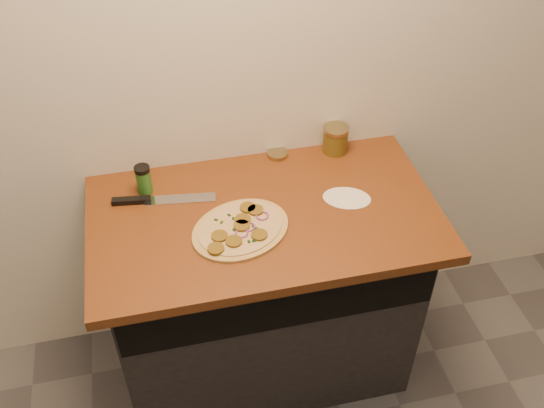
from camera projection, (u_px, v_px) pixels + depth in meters
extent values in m
cube|color=beige|center=(242.00, 47.00, 2.02)|extent=(4.00, 0.02, 2.70)
cube|color=black|center=(264.00, 294.00, 2.41)|extent=(1.10, 0.60, 0.86)
cube|color=brown|center=(264.00, 216.00, 2.09)|extent=(1.20, 0.70, 0.04)
cylinder|color=tan|center=(241.00, 229.00, 2.00)|extent=(0.44, 0.44, 0.01)
cylinder|color=beige|center=(240.00, 228.00, 2.00)|extent=(0.38, 0.38, 0.00)
cylinder|color=brown|center=(219.00, 236.00, 1.96)|extent=(0.05, 0.05, 0.01)
cylinder|color=brown|center=(259.00, 235.00, 1.97)|extent=(0.05, 0.05, 0.01)
cylinder|color=brown|center=(256.00, 210.00, 2.05)|extent=(0.05, 0.05, 0.01)
cylinder|color=brown|center=(248.00, 208.00, 2.06)|extent=(0.05, 0.05, 0.01)
cylinder|color=brown|center=(234.00, 241.00, 1.94)|extent=(0.05, 0.05, 0.01)
cylinder|color=brown|center=(243.00, 219.00, 2.02)|extent=(0.05, 0.05, 0.01)
cylinder|color=brown|center=(242.00, 226.00, 2.00)|extent=(0.05, 0.05, 0.01)
cylinder|color=brown|center=(216.00, 249.00, 1.92)|extent=(0.05, 0.05, 0.01)
torus|color=#80307C|center=(249.00, 227.00, 2.00)|extent=(0.04, 0.04, 0.01)
torus|color=#80307C|center=(262.00, 216.00, 2.04)|extent=(0.04, 0.04, 0.01)
torus|color=#80307C|center=(242.00, 233.00, 1.97)|extent=(0.04, 0.04, 0.01)
cube|color=black|center=(256.00, 228.00, 1.99)|extent=(0.01, 0.01, 0.00)
cube|color=black|center=(220.00, 245.00, 1.94)|extent=(0.01, 0.01, 0.00)
cube|color=black|center=(222.00, 222.00, 2.01)|extent=(0.01, 0.01, 0.00)
cube|color=black|center=(226.00, 236.00, 1.97)|extent=(0.01, 0.01, 0.00)
cube|color=black|center=(254.00, 241.00, 1.95)|extent=(0.01, 0.01, 0.00)
cube|color=black|center=(234.00, 230.00, 1.99)|extent=(0.01, 0.01, 0.00)
cube|color=black|center=(233.00, 218.00, 2.03)|extent=(0.01, 0.01, 0.00)
cube|color=black|center=(249.00, 242.00, 1.95)|extent=(0.01, 0.01, 0.00)
cube|color=black|center=(229.00, 215.00, 2.04)|extent=(0.01, 0.01, 0.00)
cube|color=black|center=(261.00, 235.00, 1.97)|extent=(0.01, 0.01, 0.00)
cube|color=black|center=(216.00, 220.00, 2.02)|extent=(0.01, 0.01, 0.00)
cube|color=black|center=(254.00, 226.00, 2.00)|extent=(0.01, 0.01, 0.00)
cube|color=#B7BAC1|center=(180.00, 199.00, 2.12)|extent=(0.25, 0.08, 0.01)
cube|color=black|center=(131.00, 201.00, 2.10)|extent=(0.14, 0.04, 0.02)
cylinder|color=#968657|center=(277.00, 154.00, 2.31)|extent=(0.10, 0.10, 0.02)
cylinder|color=maroon|center=(335.00, 141.00, 2.31)|extent=(0.09, 0.09, 0.09)
cylinder|color=#968657|center=(336.00, 129.00, 2.27)|extent=(0.10, 0.10, 0.02)
cylinder|color=#285F1E|center=(144.00, 181.00, 2.13)|extent=(0.05, 0.05, 0.09)
cylinder|color=black|center=(142.00, 169.00, 2.09)|extent=(0.05, 0.05, 0.02)
cylinder|color=silver|center=(347.00, 198.00, 2.13)|extent=(0.22, 0.22, 0.00)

